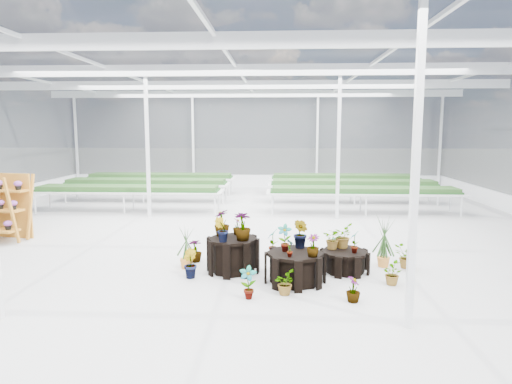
{
  "coord_description": "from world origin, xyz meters",
  "views": [
    {
      "loc": [
        1.13,
        -10.28,
        2.79
      ],
      "look_at": [
        0.6,
        0.61,
        1.3
      ],
      "focal_mm": 32.0,
      "sensor_mm": 36.0,
      "label": 1
    }
  ],
  "objects": [
    {
      "name": "greenhouse_shell",
      "position": [
        0.0,
        0.0,
        2.25
      ],
      "size": [
        18.0,
        24.0,
        4.5
      ],
      "primitive_type": null,
      "color": "white",
      "rests_on": "ground"
    },
    {
      "name": "steel_frame",
      "position": [
        0.0,
        0.0,
        2.25
      ],
      "size": [
        18.0,
        24.0,
        4.5
      ],
      "primitive_type": null,
      "color": "silver",
      "rests_on": "ground"
    },
    {
      "name": "plinth_mid",
      "position": [
        1.45,
        -2.17,
        0.29
      ],
      "size": [
        1.16,
        1.16,
        0.57
      ],
      "primitive_type": "cylinder",
      "rotation": [
        0.0,
        0.0,
        0.07
      ],
      "color": "black",
      "rests_on": "ground"
    },
    {
      "name": "plinth_low",
      "position": [
        2.45,
        -1.47,
        0.21
      ],
      "size": [
        1.24,
        1.24,
        0.42
      ],
      "primitive_type": "cylinder",
      "rotation": [
        0.0,
        0.0,
        0.4
      ],
      "color": "black",
      "rests_on": "ground"
    },
    {
      "name": "nursery_benches",
      "position": [
        0.0,
        7.2,
        0.42
      ],
      "size": [
        16.0,
        7.0,
        0.84
      ],
      "primitive_type": null,
      "color": "silver",
      "rests_on": "ground"
    },
    {
      "name": "plinth_tall",
      "position": [
        0.25,
        -1.57,
        0.34
      ],
      "size": [
        1.14,
        1.14,
        0.68
      ],
      "primitive_type": "cylinder",
      "rotation": [
        0.0,
        0.0,
        -0.15
      ],
      "color": "black",
      "rests_on": "ground"
    },
    {
      "name": "ground_plane",
      "position": [
        0.0,
        0.0,
        0.0
      ],
      "size": [
        24.0,
        24.0,
        0.0
      ],
      "primitive_type": "plane",
      "color": "gray",
      "rests_on": "ground"
    },
    {
      "name": "nursery_plants",
      "position": [
        1.48,
        -1.5,
        0.52
      ],
      "size": [
        4.91,
        3.15,
        1.24
      ],
      "color": "#25451D",
      "rests_on": "ground"
    }
  ]
}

